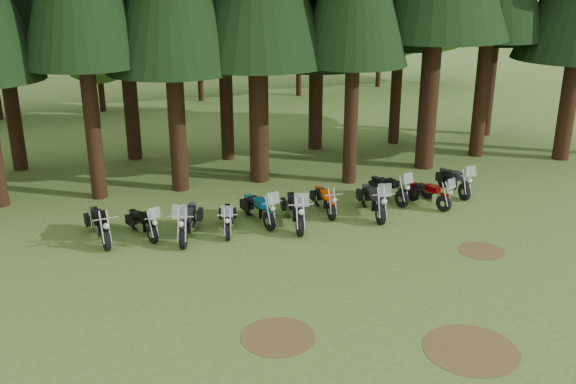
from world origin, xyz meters
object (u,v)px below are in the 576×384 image
Objects in this scene: motorcycle_3 at (228,220)px; motorcycle_7 at (373,201)px; motorcycle_6 at (324,201)px; motorcycle_0 at (100,226)px; motorcycle_4 at (259,210)px; motorcycle_2 at (188,222)px; motorcycle_5 at (295,211)px; motorcycle_9 at (429,195)px; motorcycle_10 at (454,182)px; motorcycle_8 at (389,189)px; motorcycle_1 at (143,224)px.

motorcycle_7 is at bearing 11.51° from motorcycle_3.
motorcycle_0 is at bearing -177.35° from motorcycle_6.
motorcycle_2 is at bearing -179.38° from motorcycle_4.
motorcycle_3 is 0.79× the size of motorcycle_5.
motorcycle_0 is at bearing 157.69° from motorcycle_9.
motorcycle_7 reaches higher than motorcycle_0.
motorcycle_4 is (5.22, -0.25, -0.02)m from motorcycle_0.
motorcycle_10 is (6.89, 1.03, -0.05)m from motorcycle_5.
motorcycle_7 is (1.50, -0.84, 0.09)m from motorcycle_6.
motorcycle_6 is at bearing -6.23° from motorcycle_4.
motorcycle_10 is at bearing -13.98° from motorcycle_8.
motorcycle_4 is at bearing 172.37° from motorcycle_8.
motorcycle_4 is 5.20m from motorcycle_8.
motorcycle_5 is at bearing -27.11° from motorcycle_1.
motorcycle_5 is (3.60, -0.24, 0.01)m from motorcycle_2.
motorcycle_6 is at bearing 151.38° from motorcycle_9.
motorcycle_9 is at bearing -21.33° from motorcycle_1.
motorcycle_4 is (2.53, 0.46, -0.05)m from motorcycle_2.
motorcycle_0 is 0.94× the size of motorcycle_5.
motorcycle_1 is 5.04m from motorcycle_5.
motorcycle_2 reaches higher than motorcycle_4.
motorcycle_6 is 0.84× the size of motorcycle_7.
motorcycle_10 is at bearing -7.36° from motorcycle_4.
motorcycle_6 is 0.95× the size of motorcycle_8.
motorcycle_2 is at bearing -169.66° from motorcycle_6.
motorcycle_4 is 2.49m from motorcycle_6.
motorcycle_4 is 1.00× the size of motorcycle_10.
motorcycle_8 reaches higher than motorcycle_9.
motorcycle_1 is at bearing -177.36° from motorcycle_3.
motorcycle_6 is at bearing -175.73° from motorcycle_10.
motorcycle_1 is 0.88× the size of motorcycle_4.
motorcycle_2 is 1.33m from motorcycle_3.
motorcycle_1 is 3.90m from motorcycle_4.
motorcycle_6 is at bearing 23.31° from motorcycle_3.
motorcycle_1 is 7.93m from motorcycle_7.
motorcycle_3 is (4.02, -0.67, -0.07)m from motorcycle_0.
motorcycle_0 is at bearing -178.00° from motorcycle_5.
motorcycle_4 is 0.90× the size of motorcycle_5.
motorcycle_8 is at bearing 27.69° from motorcycle_2.
motorcycle_6 is at bearing 159.86° from motorcycle_7.
motorcycle_7 reaches higher than motorcycle_6.
motorcycle_5 reaches higher than motorcycle_8.
motorcycle_3 is at bearing -16.66° from motorcycle_0.
motorcycle_4 reaches higher than motorcycle_0.
motorcycle_8 is at bearing 21.91° from motorcycle_3.
motorcycle_8 is (10.41, 0.17, -0.03)m from motorcycle_0.
motorcycle_1 is 0.91× the size of motorcycle_8.
motorcycle_7 is 2.34m from motorcycle_9.
motorcycle_4 is at bearing -175.21° from motorcycle_10.
motorcycle_6 is (1.42, 0.85, -0.10)m from motorcycle_5.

